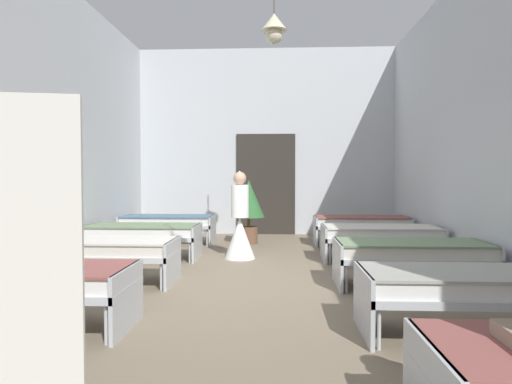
# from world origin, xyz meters

# --- Properties ---
(ground_plane) EXTENTS (6.68, 10.87, 0.10)m
(ground_plane) POSITION_xyz_m (0.00, 0.00, -0.05)
(ground_plane) COLOR #7A6B56
(room_shell) EXTENTS (6.48, 10.47, 4.44)m
(room_shell) POSITION_xyz_m (0.00, 1.28, 2.22)
(room_shell) COLOR silver
(room_shell) RESTS_ON ground
(bed_left_row_1) EXTENTS (1.90, 0.84, 0.57)m
(bed_left_row_1) POSITION_xyz_m (-1.99, -1.77, 0.44)
(bed_left_row_1) COLOR #B7BCC1
(bed_left_row_1) RESTS_ON ground
(bed_right_row_1) EXTENTS (1.90, 0.84, 0.57)m
(bed_right_row_1) POSITION_xyz_m (1.99, -1.77, 0.44)
(bed_right_row_1) COLOR #B7BCC1
(bed_right_row_1) RESTS_ON ground
(bed_left_row_2) EXTENTS (1.90, 0.84, 0.57)m
(bed_left_row_2) POSITION_xyz_m (-1.99, 0.00, 0.44)
(bed_left_row_2) COLOR #B7BCC1
(bed_left_row_2) RESTS_ON ground
(bed_right_row_2) EXTENTS (1.90, 0.84, 0.57)m
(bed_right_row_2) POSITION_xyz_m (1.99, 0.00, 0.44)
(bed_right_row_2) COLOR #B7BCC1
(bed_right_row_2) RESTS_ON ground
(bed_left_row_3) EXTENTS (1.90, 0.84, 0.57)m
(bed_left_row_3) POSITION_xyz_m (-1.99, 1.77, 0.44)
(bed_left_row_3) COLOR #B7BCC1
(bed_left_row_3) RESTS_ON ground
(bed_right_row_3) EXTENTS (1.90, 0.84, 0.57)m
(bed_right_row_3) POSITION_xyz_m (1.99, 1.77, 0.44)
(bed_right_row_3) COLOR #B7BCC1
(bed_right_row_3) RESTS_ON ground
(bed_left_row_4) EXTENTS (1.90, 0.84, 0.57)m
(bed_left_row_4) POSITION_xyz_m (-1.99, 3.55, 0.44)
(bed_left_row_4) COLOR #B7BCC1
(bed_left_row_4) RESTS_ON ground
(bed_right_row_4) EXTENTS (1.90, 0.84, 0.57)m
(bed_right_row_4) POSITION_xyz_m (1.99, 3.55, 0.44)
(bed_right_row_4) COLOR #B7BCC1
(bed_right_row_4) RESTS_ON ground
(nurse_near_aisle) EXTENTS (0.52, 0.52, 1.49)m
(nurse_near_aisle) POSITION_xyz_m (-0.35, 1.86, 0.53)
(nurse_near_aisle) COLOR white
(nurse_near_aisle) RESTS_ON ground
(potted_plant) EXTENTS (0.65, 0.65, 1.32)m
(potted_plant) POSITION_xyz_m (-0.31, 3.57, 0.84)
(potted_plant) COLOR brown
(potted_plant) RESTS_ON ground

